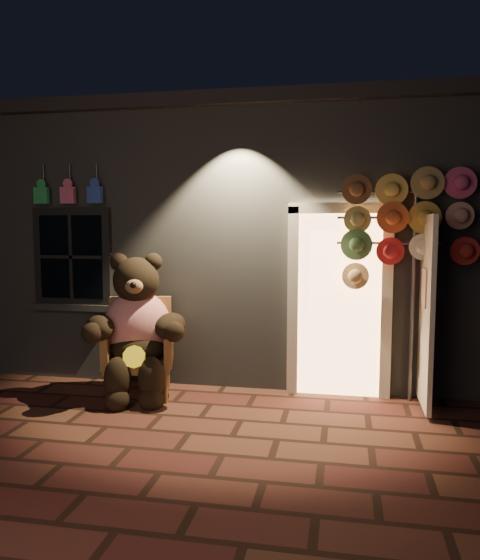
# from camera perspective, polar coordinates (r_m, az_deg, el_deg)

# --- Properties ---
(ground) EXTENTS (60.00, 60.00, 0.00)m
(ground) POSITION_cam_1_polar(r_m,az_deg,el_deg) (5.34, -5.36, -15.63)
(ground) COLOR #512C1F
(ground) RESTS_ON ground
(shop_building) EXTENTS (7.30, 5.95, 3.51)m
(shop_building) POSITION_cam_1_polar(r_m,az_deg,el_deg) (8.87, 1.83, 4.47)
(shop_building) COLOR slate
(shop_building) RESTS_ON ground
(wicker_armchair) EXTENTS (0.90, 0.86, 1.10)m
(wicker_armchair) POSITION_cam_1_polar(r_m,az_deg,el_deg) (6.41, -10.47, -6.88)
(wicker_armchair) COLOR olive
(wicker_armchair) RESTS_ON ground
(teddy_bear) EXTENTS (1.17, 1.06, 1.67)m
(teddy_bear) POSITION_cam_1_polar(r_m,az_deg,el_deg) (6.23, -10.76, -5.00)
(teddy_bear) COLOR red
(teddy_bear) RESTS_ON ground
(hat_rack) EXTENTS (1.45, 0.22, 2.50)m
(hat_rack) POSITION_cam_1_polar(r_m,az_deg,el_deg) (6.07, 16.71, 5.61)
(hat_rack) COLOR #59595E
(hat_rack) RESTS_ON ground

